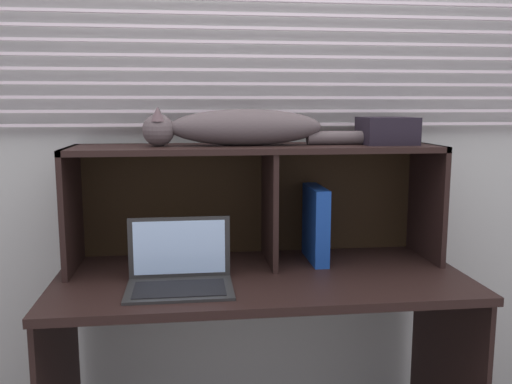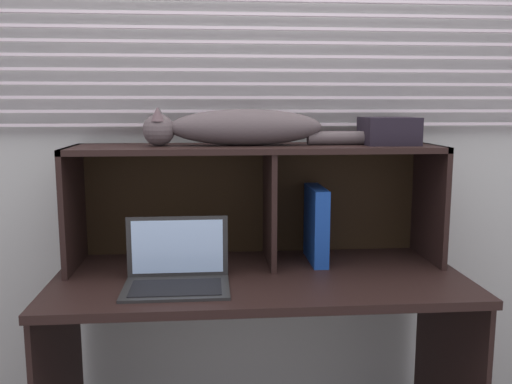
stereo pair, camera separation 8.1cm
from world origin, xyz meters
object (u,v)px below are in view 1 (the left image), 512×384
Objects in this scene: book_stack at (171,261)px; storage_box at (387,131)px; cat at (242,128)px; laptop at (180,273)px; binder_upright at (316,224)px.

book_stack is 1.32× the size of storage_box.
cat is 0.57m from storage_box.
laptop is (-0.24, -0.26, -0.48)m from cat.
laptop is at bearing -162.20° from storage_box.
cat is 3.30× the size of binder_upright.
storage_box reaches higher than laptop.
book_stack is at bearing 98.11° from laptop.
laptop is at bearing -81.89° from book_stack.
storage_box is at bearing -0.04° from book_stack.
storage_box reaches higher than book_stack.
laptop is 1.33× the size of book_stack.
storage_box reaches higher than binder_upright.
cat is at bearing -0.13° from book_stack.
binder_upright is at bearing 180.00° from storage_box.
laptop is 0.60m from binder_upright.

